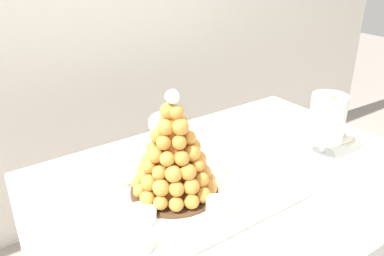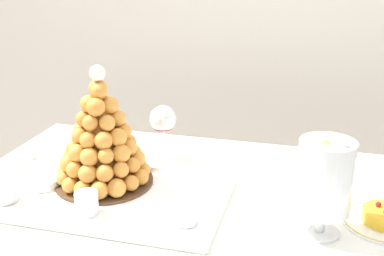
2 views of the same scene
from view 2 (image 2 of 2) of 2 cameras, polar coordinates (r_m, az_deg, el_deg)
name	(u,v)px [view 2 (image 2 of 2)]	position (r m, az deg, el deg)	size (l,w,h in m)	color
buffet_table	(186,242)	(1.35, -0.75, -13.16)	(1.29, 0.94, 0.80)	brown
serving_tray	(104,197)	(1.32, -10.27, -7.94)	(0.65, 0.37, 0.02)	white
croquembouche	(102,140)	(1.34, -10.48, -1.36)	(0.27, 0.27, 0.33)	#4C331E
dessert_cup_left	(6,193)	(1.36, -20.92, -7.07)	(0.06, 0.06, 0.05)	silver
dessert_cup_mid_left	(87,204)	(1.24, -12.18, -8.65)	(0.06, 0.06, 0.06)	silver
dessert_cup_centre	(185,213)	(1.17, -0.79, -9.84)	(0.06, 0.06, 0.06)	silver
creme_brulee_ramekin	(45,181)	(1.41, -16.76, -5.89)	(0.10, 0.10, 0.02)	white
macaron_goblet	(325,178)	(1.13, 15.27, -5.60)	(0.13, 0.13, 0.24)	white
wine_glass	(163,120)	(1.52, -3.42, 0.90)	(0.08, 0.08, 0.17)	silver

